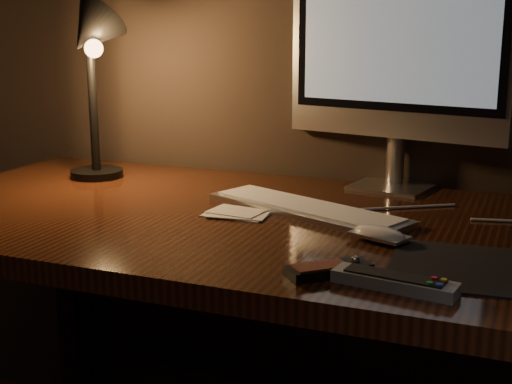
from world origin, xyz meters
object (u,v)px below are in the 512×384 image
at_px(desk, 295,271).
at_px(mouse, 379,236).
at_px(keyboard, 306,208).
at_px(media_remote, 329,269).
at_px(monitor, 398,47).
at_px(tv_remote, 394,282).
at_px(desk_lamp, 92,58).

bearing_deg(desk, mouse, -36.18).
distance_m(keyboard, media_remote, 0.36).
bearing_deg(media_remote, monitor, 49.04).
bearing_deg(tv_remote, media_remote, 177.75).
height_order(monitor, mouse, monitor).
distance_m(mouse, media_remote, 0.19).
xyz_separation_m(media_remote, desk_lamp, (-0.69, 0.41, 0.28)).
relative_size(desk, mouse, 16.33).
bearing_deg(keyboard, desk, 179.80).
relative_size(desk, desk_lamp, 3.79).
distance_m(monitor, tv_remote, 0.70).
height_order(desk, mouse, mouse).
height_order(monitor, tv_remote, monitor).
distance_m(tv_remote, desk_lamp, 0.94).
bearing_deg(keyboard, media_remote, -44.65).
distance_m(desk, monitor, 0.53).
height_order(mouse, tv_remote, tv_remote).
bearing_deg(mouse, desk_lamp, -176.21).
distance_m(desk, mouse, 0.28).
distance_m(keyboard, mouse, 0.22).
bearing_deg(desk, tv_remote, -53.10).
xyz_separation_m(keyboard, desk_lamp, (-0.54, 0.09, 0.28)).
xyz_separation_m(monitor, mouse, (0.06, -0.40, -0.30)).
relative_size(mouse, tv_remote, 0.54).
bearing_deg(monitor, desk_lamp, -153.09).
bearing_deg(tv_remote, keyboard, 133.40).
xyz_separation_m(keyboard, media_remote, (0.14, -0.33, 0.00)).
distance_m(monitor, mouse, 0.51).
bearing_deg(media_remote, keyboard, 69.62).
relative_size(monitor, desk_lamp, 1.25).
relative_size(monitor, mouse, 5.40).
bearing_deg(monitor, media_remote, -75.71).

